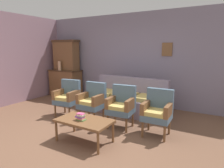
% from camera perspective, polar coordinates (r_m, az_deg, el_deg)
% --- Properties ---
extents(ground_plane, '(7.68, 7.68, 0.00)m').
position_cam_1_polar(ground_plane, '(4.02, -8.62, -14.50)').
color(ground_plane, brown).
extents(wall_back_with_decor, '(6.40, 0.09, 2.70)m').
position_cam_1_polar(wall_back_with_decor, '(5.93, 7.23, 7.12)').
color(wall_back_with_decor, gray).
rests_on(wall_back_with_decor, ground).
extents(side_cabinet, '(1.16, 0.55, 0.93)m').
position_cam_1_polar(side_cabinet, '(7.12, -13.35, 0.29)').
color(side_cabinet, brown).
rests_on(side_cabinet, ground).
extents(cabinet_upper_hutch, '(0.99, 0.38, 1.03)m').
position_cam_1_polar(cabinet_upper_hutch, '(7.07, -13.24, 8.26)').
color(cabinet_upper_hutch, brown).
rests_on(cabinet_upper_hutch, side_cabinet).
extents(vase_on_cabinet, '(0.12, 0.12, 0.31)m').
position_cam_1_polar(vase_on_cabinet, '(6.96, -15.03, 5.14)').
color(vase_on_cabinet, tan).
rests_on(vase_on_cabinet, side_cabinet).
extents(floral_couch, '(2.09, 0.87, 0.90)m').
position_cam_1_polar(floral_couch, '(5.25, 4.32, -4.62)').
color(floral_couch, gray).
rests_on(floral_couch, ground).
extents(armchair_near_cabinet, '(0.57, 0.54, 0.90)m').
position_cam_1_polar(armchair_near_cabinet, '(5.02, -12.80, -3.50)').
color(armchair_near_cabinet, slate).
rests_on(armchair_near_cabinet, ground).
extents(armchair_by_doorway, '(0.52, 0.49, 0.90)m').
position_cam_1_polar(armchair_by_doorway, '(4.56, -5.73, -4.71)').
color(armchair_by_doorway, slate).
rests_on(armchair_by_doorway, ground).
extents(armchair_near_couch_end, '(0.56, 0.53, 0.90)m').
position_cam_1_polar(armchair_near_couch_end, '(4.19, 2.75, -6.02)').
color(armchair_near_couch_end, slate).
rests_on(armchair_near_couch_end, ground).
extents(armchair_row_middle, '(0.54, 0.51, 0.90)m').
position_cam_1_polar(armchair_row_middle, '(3.92, 13.11, -7.48)').
color(armchair_row_middle, slate).
rests_on(armchair_row_middle, ground).
extents(coffee_table, '(1.00, 0.56, 0.42)m').
position_cam_1_polar(coffee_table, '(3.62, -8.09, -10.90)').
color(coffee_table, brown).
rests_on(coffee_table, ground).
extents(book_stack_on_table, '(0.17, 0.11, 0.12)m').
position_cam_1_polar(book_stack_on_table, '(3.57, -9.08, -9.47)').
color(book_stack_on_table, '#5E8D49').
rests_on(book_stack_on_table, coffee_table).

